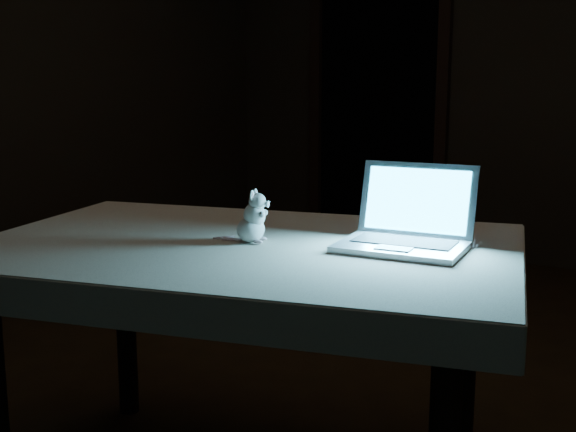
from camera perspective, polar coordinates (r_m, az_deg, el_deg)
The scene contains 7 objects.
floor at distance 2.63m, azimuth 2.23°, elevation -14.94°, with size 5.00×5.00×0.00m, color black.
back_wall at distance 4.68m, azimuth 19.43°, elevation 12.04°, with size 4.50×0.04×2.60m, color black.
doorway at distance 5.09m, azimuth 7.09°, elevation 9.74°, with size 1.06×0.36×2.13m, color black, non-canonical shape.
table at distance 2.03m, azimuth -3.32°, elevation -12.04°, with size 1.32×0.85×0.71m, color black, non-canonical shape.
tablecloth at distance 1.92m, azimuth -0.57°, elevation -3.42°, with size 1.41×0.94×0.09m, color beige, non-canonical shape.
laptop at distance 1.83m, azimuth 9.01°, elevation 0.56°, with size 0.31×0.27×0.21m, color #BAB9BD, non-canonical shape.
plush_mouse at distance 1.90m, azimuth -2.97°, elevation -0.01°, with size 0.10×0.10×0.14m, color silver, non-canonical shape.
Camera 1 is at (1.27, -2.01, 1.13)m, focal length 45.00 mm.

